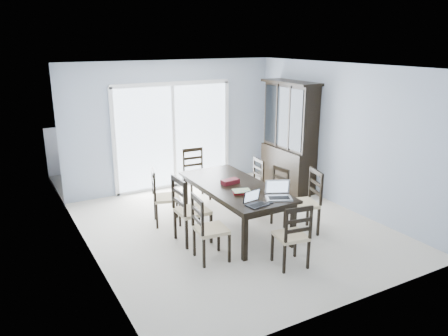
% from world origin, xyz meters
% --- Properties ---
extents(floor, '(5.00, 5.00, 0.00)m').
position_xyz_m(floor, '(0.00, 0.00, 0.00)').
color(floor, '#EEE7CC').
rests_on(floor, ground).
extents(ceiling, '(5.00, 5.00, 0.00)m').
position_xyz_m(ceiling, '(0.00, 0.00, 2.60)').
color(ceiling, white).
rests_on(ceiling, back_wall).
extents(back_wall, '(4.50, 0.02, 2.60)m').
position_xyz_m(back_wall, '(0.00, 2.50, 1.30)').
color(back_wall, '#9BA7B9').
rests_on(back_wall, floor).
extents(wall_left, '(0.02, 5.00, 2.60)m').
position_xyz_m(wall_left, '(-2.25, 0.00, 1.30)').
color(wall_left, '#9BA7B9').
rests_on(wall_left, floor).
extents(wall_right, '(0.02, 5.00, 2.60)m').
position_xyz_m(wall_right, '(2.25, 0.00, 1.30)').
color(wall_right, '#9BA7B9').
rests_on(wall_right, floor).
extents(balcony, '(4.50, 2.00, 0.10)m').
position_xyz_m(balcony, '(0.00, 3.50, -0.05)').
color(balcony, gray).
rests_on(balcony, ground).
extents(railing, '(4.50, 0.06, 1.10)m').
position_xyz_m(railing, '(0.00, 4.50, 0.55)').
color(railing, '#99999E').
rests_on(railing, balcony).
extents(dining_table, '(1.00, 2.20, 0.75)m').
position_xyz_m(dining_table, '(0.00, 0.00, 0.67)').
color(dining_table, black).
rests_on(dining_table, floor).
extents(china_hutch, '(0.50, 1.38, 2.20)m').
position_xyz_m(china_hutch, '(2.02, 1.25, 1.07)').
color(china_hutch, black).
rests_on(china_hutch, floor).
extents(sliding_door, '(2.52, 0.05, 2.18)m').
position_xyz_m(sliding_door, '(0.00, 2.48, 1.09)').
color(sliding_door, silver).
rests_on(sliding_door, floor).
extents(chair_left_near, '(0.46, 0.45, 1.11)m').
position_xyz_m(chair_left_near, '(-0.90, -0.74, 0.59)').
color(chair_left_near, black).
rests_on(chair_left_near, floor).
extents(chair_left_mid, '(0.48, 0.46, 1.21)m').
position_xyz_m(chair_left_mid, '(-0.89, -0.09, 0.64)').
color(chair_left_mid, black).
rests_on(chair_left_mid, floor).
extents(chair_left_far, '(0.53, 0.52, 1.11)m').
position_xyz_m(chair_left_far, '(-0.97, 0.77, 0.59)').
color(chair_left_far, black).
rests_on(chair_left_far, floor).
extents(chair_right_near, '(0.56, 0.55, 1.18)m').
position_xyz_m(chair_right_near, '(0.97, -0.66, 0.63)').
color(chair_right_near, black).
rests_on(chair_right_near, floor).
extents(chair_right_mid, '(0.45, 0.44, 1.02)m').
position_xyz_m(chair_right_mid, '(0.87, 0.07, 0.54)').
color(chair_right_mid, black).
rests_on(chair_right_mid, floor).
extents(chair_right_far, '(0.42, 0.41, 1.01)m').
position_xyz_m(chair_right_far, '(0.87, 0.78, 0.53)').
color(chair_right_far, black).
rests_on(chair_right_far, floor).
extents(chair_end_near, '(0.46, 0.47, 1.06)m').
position_xyz_m(chair_end_near, '(0.04, -1.50, 0.56)').
color(chair_end_near, black).
rests_on(chair_end_near, floor).
extents(chair_end_far, '(0.44, 0.46, 1.12)m').
position_xyz_m(chair_end_far, '(0.09, 1.66, 0.59)').
color(chair_end_far, black).
rests_on(chair_end_far, floor).
extents(laptop_dark, '(0.32, 0.25, 0.20)m').
position_xyz_m(laptop_dark, '(-0.17, -0.92, 0.80)').
color(laptop_dark, black).
rests_on(laptop_dark, dining_table).
extents(laptop_silver, '(0.44, 0.39, 0.25)m').
position_xyz_m(laptop_silver, '(0.25, -0.85, 0.81)').
color(laptop_silver, silver).
rests_on(laptop_silver, dining_table).
extents(book_stack, '(0.31, 0.27, 0.04)m').
position_xyz_m(book_stack, '(-0.10, -0.38, 0.77)').
color(book_stack, maroon).
rests_on(book_stack, dining_table).
extents(cell_phone, '(0.12, 0.06, 0.01)m').
position_xyz_m(cell_phone, '(0.02, -0.94, 0.76)').
color(cell_phone, black).
rests_on(cell_phone, dining_table).
extents(game_box, '(0.30, 0.18, 0.07)m').
position_xyz_m(game_box, '(-0.03, 0.09, 0.79)').
color(game_box, '#551115').
rests_on(game_box, dining_table).
extents(hot_tub, '(1.65, 1.47, 0.85)m').
position_xyz_m(hot_tub, '(-0.30, 3.57, 0.43)').
color(hot_tub, maroon).
rests_on(hot_tub, balcony).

